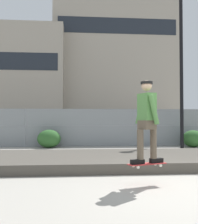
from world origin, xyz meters
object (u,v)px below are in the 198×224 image
at_px(skater, 147,117).
at_px(parked_car_mid, 137,127).
at_px(shrub_center, 49,139).
at_px(street_lamp, 181,51).
at_px(skateboard, 147,164).
at_px(parked_car_near, 39,127).
at_px(shrub_right, 193,139).

bearing_deg(skater, parked_car_mid, 78.05).
bearing_deg(shrub_center, street_lamp, -5.97).
bearing_deg(skater, shrub_center, 110.15).
relative_size(skateboard, skater, 0.50).
relative_size(parked_car_near, shrub_center, 4.15).
bearing_deg(skateboard, street_lamp, 62.78).
bearing_deg(skater, parked_car_near, 108.22).
xyz_separation_m(skateboard, shrub_right, (4.16, 7.09, -0.02)).
distance_m(shrub_center, shrub_right, 6.87).
height_order(skateboard, parked_car_near, parked_car_near).
bearing_deg(parked_car_near, skater, -71.78).
relative_size(street_lamp, shrub_right, 7.02).
height_order(skater, parked_car_near, skater).
relative_size(street_lamp, parked_car_near, 1.62).
xyz_separation_m(parked_car_near, parked_car_mid, (6.19, -0.05, 0.00)).
distance_m(skater, parked_car_mid, 11.68).
distance_m(skateboard, shrub_center, 7.86).
bearing_deg(parked_car_near, shrub_center, -75.35).
bearing_deg(parked_car_mid, skater, -101.95).
distance_m(street_lamp, parked_car_mid, 6.06).
distance_m(skateboard, shrub_right, 8.22).
bearing_deg(parked_car_mid, shrub_center, -141.72).
xyz_separation_m(parked_car_mid, shrub_center, (-5.12, -4.04, -0.41)).
xyz_separation_m(street_lamp, parked_car_near, (-7.24, 4.73, -3.70)).
distance_m(skateboard, parked_car_near, 12.08).
height_order(skater, street_lamp, street_lamp).
distance_m(skateboard, parked_car_mid, 11.68).
xyz_separation_m(street_lamp, shrub_center, (-6.17, 0.64, -4.11)).
distance_m(skater, street_lamp, 8.20).
distance_m(parked_car_mid, shrub_center, 6.54).
bearing_deg(parked_car_near, skateboard, -71.78).
bearing_deg(parked_car_mid, parked_car_near, 179.56).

